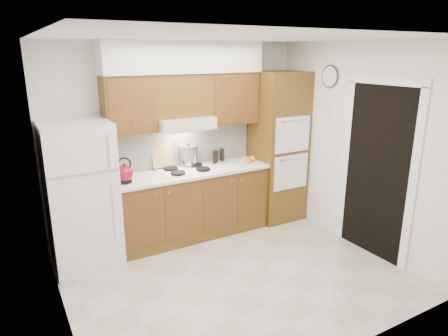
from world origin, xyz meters
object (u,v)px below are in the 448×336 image
at_px(fridge, 81,196).
at_px(kettle, 125,174).
at_px(stock_pot, 189,155).
at_px(oven_cabinet, 277,147).

height_order(fridge, kettle, fridge).
relative_size(kettle, stock_pot, 0.83).
distance_m(fridge, kettle, 0.55).
xyz_separation_m(fridge, oven_cabinet, (2.85, 0.03, 0.24)).
xyz_separation_m(oven_cabinet, kettle, (-2.33, -0.06, -0.04)).
bearing_deg(oven_cabinet, kettle, -178.44).
height_order(oven_cabinet, stock_pot, oven_cabinet).
xyz_separation_m(oven_cabinet, stock_pot, (-1.35, 0.23, -0.00)).
bearing_deg(fridge, stock_pot, 9.97).
bearing_deg(stock_pot, fridge, -170.03).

